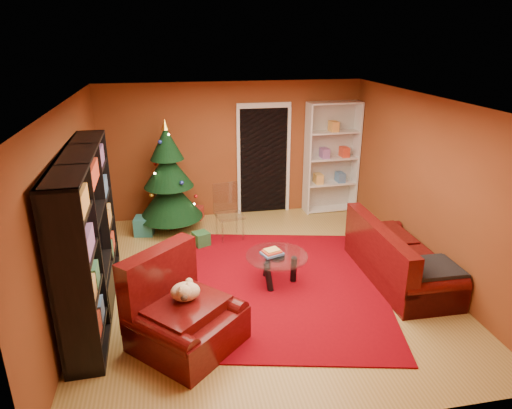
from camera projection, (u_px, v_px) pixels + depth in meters
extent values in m
cube|color=olive|center=(261.00, 282.00, 6.74)|extent=(5.00, 5.50, 0.05)
cube|color=silver|center=(262.00, 100.00, 5.81)|extent=(5.00, 5.50, 0.05)
cube|color=brown|center=(233.00, 150.00, 8.83)|extent=(5.00, 0.05, 2.60)
cube|color=brown|center=(68.00, 210.00, 5.83)|extent=(0.05, 5.50, 2.60)
cube|color=brown|center=(429.00, 187.00, 6.72)|extent=(0.05, 5.50, 2.60)
cube|color=#72010A|center=(279.00, 285.00, 6.60)|extent=(3.62, 4.00, 0.02)
cube|color=#237073|center=(144.00, 226.00, 8.23)|extent=(0.37, 0.37, 0.33)
cube|color=#1E532A|center=(201.00, 239.00, 7.79)|extent=(0.32, 0.32, 0.25)
cube|color=maroon|center=(196.00, 213.00, 8.93)|extent=(0.31, 0.31, 0.24)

